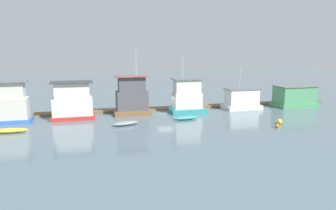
{
  "coord_description": "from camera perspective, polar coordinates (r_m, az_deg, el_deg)",
  "views": [
    {
      "loc": [
        -12.53,
        -46.86,
        9.71
      ],
      "look_at": [
        0.0,
        -1.0,
        1.4
      ],
      "focal_mm": 35.0,
      "sensor_mm": 36.0,
      "label": 1
    }
  ],
  "objects": [
    {
      "name": "ground_plane",
      "position": [
        49.47,
        -0.31,
        -1.4
      ],
      "size": [
        200.0,
        200.0,
        0.0
      ],
      "primitive_type": "plane",
      "color": "slate"
    },
    {
      "name": "dinghy_teal",
      "position": [
        44.88,
        3.09,
        -2.25
      ],
      "size": [
        3.57,
        1.32,
        0.54
      ],
      "color": "teal",
      "rests_on": "ground_plane"
    },
    {
      "name": "houseboat_red",
      "position": [
        47.2,
        -16.31,
        0.5
      ],
      "size": [
        5.84,
        3.68,
        5.16
      ],
      "color": "red",
      "rests_on": "ground_plane"
    },
    {
      "name": "houseboat_teal",
      "position": [
        49.55,
        3.33,
        1.23
      ],
      "size": [
        5.31,
        3.34,
        8.6
      ],
      "color": "teal",
      "rests_on": "ground_plane"
    },
    {
      "name": "dinghy_yellow",
      "position": [
        42.25,
        -25.87,
        -4.02
      ],
      "size": [
        4.03,
        1.32,
        0.52
      ],
      "color": "yellow",
      "rests_on": "ground_plane"
    },
    {
      "name": "dinghy_grey",
      "position": [
        41.98,
        -7.4,
        -3.16
      ],
      "size": [
        3.66,
        2.06,
        0.54
      ],
      "color": "gray",
      "rests_on": "ground_plane"
    },
    {
      "name": "houseboat_green",
      "position": [
        58.66,
        21.16,
        1.39
      ],
      "size": [
        6.82,
        4.17,
        3.52
      ],
      "color": "#4C9360",
      "rests_on": "ground_plane"
    },
    {
      "name": "houseboat_blue",
      "position": [
        47.92,
        -26.25,
        0.12
      ],
      "size": [
        5.94,
        3.58,
        5.48
      ],
      "color": "#3866B7",
      "rests_on": "ground_plane"
    },
    {
      "name": "houseboat_brown",
      "position": [
        48.42,
        -6.31,
        1.19
      ],
      "size": [
        5.42,
        3.37,
        9.3
      ],
      "color": "brown",
      "rests_on": "ground_plane"
    },
    {
      "name": "buoy_yellow",
      "position": [
        44.63,
        18.85,
        -2.74
      ],
      "size": [
        0.69,
        0.69,
        0.69
      ],
      "primitive_type": "sphere",
      "color": "yellow",
      "rests_on": "ground_plane"
    },
    {
      "name": "buoy_orange",
      "position": [
        42.52,
        18.47,
        -3.45
      ],
      "size": [
        0.51,
        0.51,
        0.51
      ],
      "primitive_type": "sphere",
      "color": "orange",
      "rests_on": "ground_plane"
    },
    {
      "name": "dock_walkway",
      "position": [
        52.5,
        -1.21,
        -0.58
      ],
      "size": [
        59.6,
        2.03,
        0.3
      ],
      "primitive_type": "cube",
      "color": "brown",
      "rests_on": "ground_plane"
    },
    {
      "name": "houseboat_white",
      "position": [
        53.94,
        12.73,
        0.95
      ],
      "size": [
        5.86,
        3.48,
        6.57
      ],
      "color": "white",
      "rests_on": "ground_plane"
    }
  ]
}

